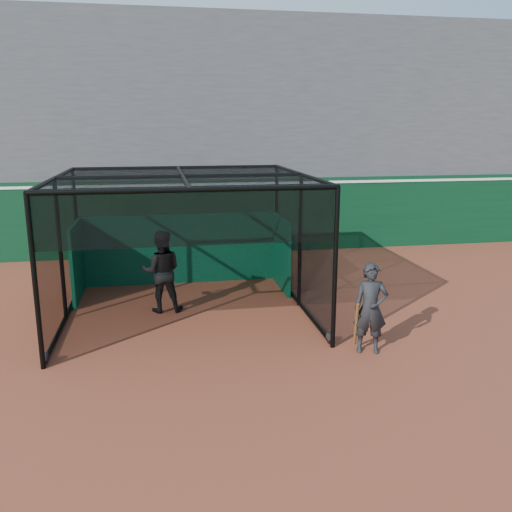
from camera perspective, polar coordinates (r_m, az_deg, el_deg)
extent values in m
plane|color=brown|center=(10.43, -4.01, -10.31)|extent=(120.00, 120.00, 0.00)
cube|color=#093219|center=(18.26, -7.04, 4.10)|extent=(50.00, 0.45, 2.50)
cube|color=white|center=(18.11, -7.14, 7.53)|extent=(50.00, 0.50, 0.08)
cube|color=#4C4C4F|center=(21.89, -7.86, 12.53)|extent=(50.00, 7.85, 7.75)
cube|color=#4C4C4F|center=(25.64, -8.58, 22.68)|extent=(50.00, 0.30, 1.20)
cube|color=#06452B|center=(14.88, -7.92, 0.74)|extent=(5.26, 0.10, 1.90)
cylinder|color=black|center=(10.70, -21.32, -9.98)|extent=(0.08, 0.22, 0.22)
cylinder|color=black|center=(10.97, 7.74, -8.55)|extent=(0.08, 0.22, 0.22)
cylinder|color=black|center=(15.15, -18.02, -2.85)|extent=(0.08, 0.22, 0.22)
cylinder|color=black|center=(15.34, 2.28, -1.98)|extent=(0.08, 0.22, 0.22)
imported|color=black|center=(12.64, -9.90, -1.61)|extent=(0.96, 0.76, 1.90)
imported|color=black|center=(10.45, 11.96, -5.42)|extent=(0.72, 0.57, 1.74)
cylinder|color=#593819|center=(10.51, 10.50, -7.09)|extent=(0.15, 0.35, 0.92)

